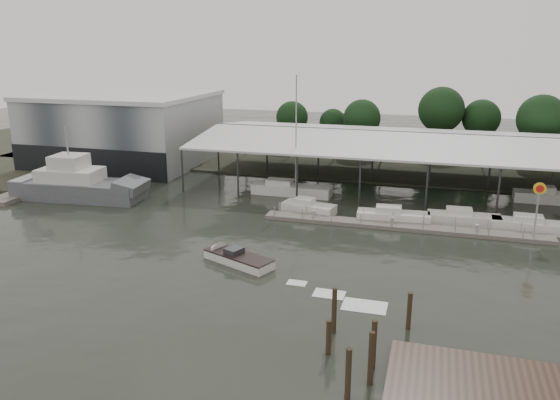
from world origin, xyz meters
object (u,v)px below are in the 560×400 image
(grey_trawler, at_px, (79,185))
(white_sailboat, at_px, (290,189))
(shell_fuel_sign, at_px, (538,200))
(speedboat_underway, at_px, (234,257))

(grey_trawler, distance_m, white_sailboat, 24.99)
(shell_fuel_sign, height_order, grey_trawler, grey_trawler)
(white_sailboat, bearing_deg, shell_fuel_sign, -18.56)
(white_sailboat, bearing_deg, grey_trawler, -159.33)
(grey_trawler, distance_m, speedboat_underway, 27.73)
(speedboat_underway, bearing_deg, grey_trawler, -5.14)
(shell_fuel_sign, relative_size, speedboat_underway, 0.32)
(white_sailboat, distance_m, speedboat_underway, 21.74)
(grey_trawler, xyz_separation_m, white_sailboat, (23.46, 8.56, -0.92))
(shell_fuel_sign, distance_m, white_sailboat, 27.68)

